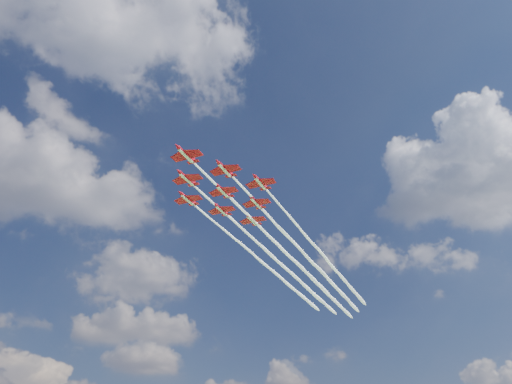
{
  "coord_description": "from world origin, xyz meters",
  "views": [
    {
      "loc": [
        -46.5,
        -122.48,
        4.0
      ],
      "look_at": [
        5.34,
        6.1,
        82.11
      ],
      "focal_mm": 35.0,
      "sensor_mm": 36.0,
      "label": 1
    }
  ],
  "objects": [
    {
      "name": "jet_lead",
      "position": [
        26.91,
        35.44,
        78.2
      ],
      "size": [
        104.11,
        100.82,
        2.54
      ],
      "rotation": [
        0.0,
        0.0,
        0.77
      ],
      "color": "red"
    },
    {
      "name": "jet_row2_port",
      "position": [
        38.96,
        38.51,
        78.2
      ],
      "size": [
        104.11,
        100.82,
        2.54
      ],
      "rotation": [
        0.0,
        0.0,
        0.77
      ],
      "color": "red"
    },
    {
      "name": "jet_row2_starb",
      "position": [
        30.37,
        47.39,
        78.2
      ],
      "size": [
        104.11,
        100.82,
        2.54
      ],
      "rotation": [
        0.0,
        0.0,
        0.77
      ],
      "color": "red"
    },
    {
      "name": "jet_row3_port",
      "position": [
        51.02,
        41.57,
        78.2
      ],
      "size": [
        104.11,
        100.82,
        2.54
      ],
      "rotation": [
        0.0,
        0.0,
        0.77
      ],
      "color": "red"
    },
    {
      "name": "jet_row3_centre",
      "position": [
        42.42,
        50.46,
        78.2
      ],
      "size": [
        104.11,
        100.82,
        2.54
      ],
      "rotation": [
        0.0,
        0.0,
        0.77
      ],
      "color": "red"
    },
    {
      "name": "jet_row3_starb",
      "position": [
        33.82,
        59.34,
        78.2
      ],
      "size": [
        104.11,
        100.82,
        2.54
      ],
      "rotation": [
        0.0,
        0.0,
        0.77
      ],
      "color": "red"
    },
    {
      "name": "jet_row4_port",
      "position": [
        54.48,
        53.52,
        78.2
      ],
      "size": [
        104.11,
        100.82,
        2.54
      ],
      "rotation": [
        0.0,
        0.0,
        0.77
      ],
      "color": "red"
    },
    {
      "name": "jet_row4_starb",
      "position": [
        45.88,
        62.41,
        78.2
      ],
      "size": [
        104.11,
        100.82,
        2.54
      ],
      "rotation": [
        0.0,
        0.0,
        0.77
      ],
      "color": "red"
    },
    {
      "name": "jet_tail",
      "position": [
        57.94,
        65.47,
        78.2
      ],
      "size": [
        104.11,
        100.82,
        2.54
      ],
      "rotation": [
        0.0,
        0.0,
        0.77
      ],
      "color": "red"
    }
  ]
}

